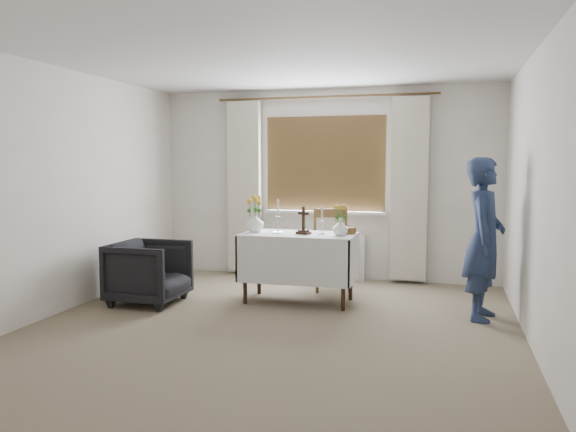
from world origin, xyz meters
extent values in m
plane|color=#84715B|center=(0.00, 0.00, 0.00)|extent=(5.00, 5.00, 0.00)
cube|color=white|center=(0.00, 1.10, 0.38)|extent=(1.24, 0.64, 0.76)
imported|color=black|center=(-1.56, 0.61, 0.34)|extent=(0.76, 0.74, 0.69)
imported|color=navy|center=(1.91, 0.95, 0.79)|extent=(0.47, 0.64, 1.59)
cube|color=silver|center=(0.00, 2.42, 0.30)|extent=(1.10, 0.10, 0.60)
imported|color=white|center=(-0.51, 1.12, 0.87)|extent=(0.26, 0.26, 0.21)
imported|color=white|center=(0.47, 1.05, 0.85)|extent=(0.17, 0.17, 0.17)
cylinder|color=brown|center=(0.51, 1.25, 0.80)|extent=(0.20, 0.20, 0.07)
camera|label=1|loc=(1.52, -4.79, 1.54)|focal=35.00mm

